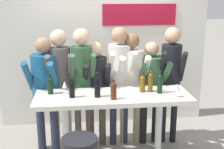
{
  "coord_description": "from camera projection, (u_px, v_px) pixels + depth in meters",
  "views": [
    {
      "loc": [
        -0.43,
        -3.83,
        2.38
      ],
      "look_at": [
        0.0,
        0.1,
        1.28
      ],
      "focal_mm": 50.0,
      "sensor_mm": 36.0,
      "label": 1
    }
  ],
  "objects": [
    {
      "name": "back_wall",
      "position": [
        103.0,
        44.0,
        5.43
      ],
      "size": [
        3.64,
        0.12,
        2.85
      ],
      "color": "silver",
      "rests_on": "ground_plane"
    },
    {
      "name": "tasting_table",
      "position": [
        113.0,
        106.0,
        4.12
      ],
      "size": [
        2.04,
        0.67,
        1.03
      ],
      "color": "silver",
      "rests_on": "ground_plane"
    },
    {
      "name": "person_far_left",
      "position": [
        45.0,
        83.0,
        4.48
      ],
      "size": [
        0.51,
        0.61,
        1.72
      ],
      "rotation": [
        0.0,
        0.0,
        -0.19
      ],
      "color": "#23283D",
      "rests_on": "ground_plane"
    },
    {
      "name": "person_left",
      "position": [
        60.0,
        76.0,
        4.54
      ],
      "size": [
        0.41,
        0.55,
        1.82
      ],
      "rotation": [
        0.0,
        0.0,
        0.06
      ],
      "color": "gray",
      "rests_on": "ground_plane"
    },
    {
      "name": "person_center_left",
      "position": [
        82.0,
        74.0,
        4.53
      ],
      "size": [
        0.37,
        0.53,
        1.83
      ],
      "rotation": [
        0.0,
        0.0,
        0.04
      ],
      "color": "#473D33",
      "rests_on": "ground_plane"
    },
    {
      "name": "person_center",
      "position": [
        96.0,
        83.0,
        4.64
      ],
      "size": [
        0.39,
        0.5,
        1.63
      ],
      "rotation": [
        0.0,
        0.0,
        0.01
      ],
      "color": "#473D33",
      "rests_on": "ground_plane"
    },
    {
      "name": "person_center_right",
      "position": [
        119.0,
        73.0,
        4.63
      ],
      "size": [
        0.41,
        0.56,
        1.84
      ],
      "rotation": [
        0.0,
        0.0,
        0.06
      ],
      "color": "#23283D",
      "rests_on": "ground_plane"
    },
    {
      "name": "person_right",
      "position": [
        131.0,
        77.0,
        4.69
      ],
      "size": [
        0.45,
        0.55,
        1.75
      ],
      "rotation": [
        0.0,
        0.0,
        0.0
      ],
      "color": "gray",
      "rests_on": "ground_plane"
    },
    {
      "name": "person_far_right",
      "position": [
        151.0,
        82.0,
        4.73
      ],
      "size": [
        0.48,
        0.55,
        1.62
      ],
      "rotation": [
        0.0,
        0.0,
        0.07
      ],
      "color": "black",
      "rests_on": "ground_plane"
    },
    {
      "name": "person_rightmost",
      "position": [
        171.0,
        72.0,
        4.69
      ],
      "size": [
        0.42,
        0.57,
        1.83
      ],
      "rotation": [
        0.0,
        0.0,
        -0.17
      ],
      "color": "black",
      "rests_on": "ground_plane"
    },
    {
      "name": "wine_bottle_0",
      "position": [
        160.0,
        83.0,
        4.12
      ],
      "size": [
        0.07,
        0.07,
        0.31
      ],
      "color": "black",
      "rests_on": "tasting_table"
    },
    {
      "name": "wine_bottle_1",
      "position": [
        151.0,
        81.0,
        4.17
      ],
      "size": [
        0.06,
        0.06,
        0.32
      ],
      "color": "brown",
      "rests_on": "tasting_table"
    },
    {
      "name": "wine_bottle_2",
      "position": [
        97.0,
        86.0,
        3.97
      ],
      "size": [
        0.08,
        0.08,
        0.32
      ],
      "color": "black",
      "rests_on": "tasting_table"
    },
    {
      "name": "wine_bottle_3",
      "position": [
        72.0,
        88.0,
        3.96
      ],
      "size": [
        0.07,
        0.07,
        0.25
      ],
      "color": "black",
      "rests_on": "tasting_table"
    },
    {
      "name": "wine_bottle_4",
      "position": [
        142.0,
        83.0,
        4.17
      ],
      "size": [
        0.07,
        0.07,
        0.26
      ],
      "color": "brown",
      "rests_on": "tasting_table"
    },
    {
      "name": "wine_bottle_5",
      "position": [
        114.0,
        90.0,
        3.89
      ],
      "size": [
        0.08,
        0.08,
        0.25
      ],
      "color": "#4C1E0F",
      "rests_on": "tasting_table"
    },
    {
      "name": "wine_bottle_6",
      "position": [
        50.0,
        85.0,
        4.09
      ],
      "size": [
        0.07,
        0.07,
        0.26
      ],
      "color": "black",
      "rests_on": "tasting_table"
    },
    {
      "name": "wine_glass_0",
      "position": [
        65.0,
        85.0,
        4.09
      ],
      "size": [
        0.07,
        0.07,
        0.18
      ],
      "color": "silver",
      "rests_on": "tasting_table"
    },
    {
      "name": "wine_glass_1",
      "position": [
        177.0,
        88.0,
        3.97
      ],
      "size": [
        0.07,
        0.07,
        0.18
      ],
      "color": "silver",
      "rests_on": "tasting_table"
    }
  ]
}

